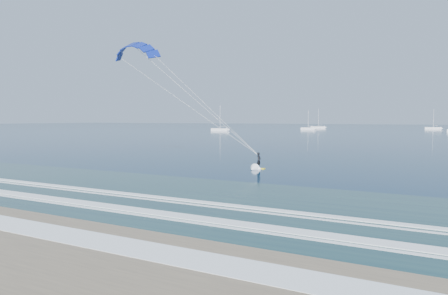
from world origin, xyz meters
name	(u,v)px	position (x,y,z in m)	size (l,w,h in m)	color
ground	(7,222)	(0.00, 0.00, 0.00)	(900.00, 900.00, 0.00)	#072A43
kitesurfer_rig	(191,96)	(-4.87, 27.17, 8.52)	(20.93, 5.32, 16.53)	yellow
sailboat_0	(220,129)	(-71.43, 158.93, 0.69)	(9.15, 2.40, 12.38)	white
sailboat_1	(308,128)	(-38.48, 198.22, 0.67)	(7.60, 2.40, 10.59)	white
sailboat_2	(318,127)	(-41.55, 231.79, 0.68)	(8.89, 2.40, 11.96)	white
sailboat_4	(433,128)	(21.48, 238.66, 0.68)	(8.30, 2.40, 11.35)	white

